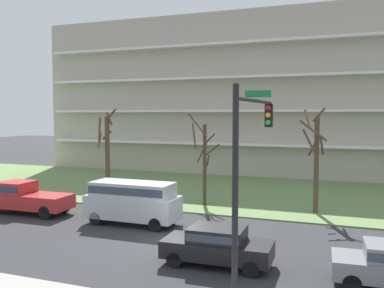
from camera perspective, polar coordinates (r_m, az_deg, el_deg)
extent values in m
plane|color=#2D2D30|center=(20.51, -2.37, -13.28)|extent=(160.00, 160.00, 0.00)
cube|color=#66844C|center=(33.48, 7.05, -6.43)|extent=(80.00, 16.00, 0.08)
cube|color=#B2A899|center=(46.80, 11.19, 6.33)|extent=(48.66, 12.19, 16.08)
cube|color=white|center=(40.41, 9.58, -0.12)|extent=(46.71, 0.90, 0.24)
cube|color=white|center=(40.31, 9.64, 4.44)|extent=(46.71, 0.90, 0.24)
cube|color=white|center=(40.47, 9.69, 9.00)|extent=(46.71, 0.90, 0.24)
cube|color=white|center=(40.88, 9.75, 13.50)|extent=(46.71, 0.90, 0.24)
cylinder|color=#4C3828|center=(31.66, -11.30, -1.74)|extent=(0.34, 0.34, 5.93)
cylinder|color=#4C3828|center=(31.86, -10.86, 3.86)|extent=(1.03, 0.28, 0.97)
cylinder|color=#4C3828|center=(31.84, -11.36, 1.16)|extent=(0.67, 0.53, 0.72)
cylinder|color=#4C3828|center=(31.34, -11.06, 3.35)|extent=(0.28, 0.62, 0.94)
cylinder|color=#4C3828|center=(31.64, -12.31, 0.51)|extent=(0.61, 1.15, 1.04)
cylinder|color=#4C3828|center=(31.56, -12.33, 1.96)|extent=(0.71, 1.13, 1.75)
cylinder|color=#423023|center=(28.09, 1.72, -2.90)|extent=(0.23, 0.23, 5.43)
cylinder|color=#423023|center=(27.31, 0.75, 2.54)|extent=(1.51, 0.62, 1.53)
cylinder|color=#423023|center=(27.81, 0.28, 1.15)|extent=(0.80, 1.37, 1.63)
cylinder|color=#423023|center=(28.31, 1.41, -1.04)|extent=(0.64, 0.64, 1.47)
cylinder|color=#423023|center=(28.44, 2.69, -0.83)|extent=(1.27, 0.74, 0.92)
cylinder|color=#423023|center=(28.35, 2.21, 0.50)|extent=(1.03, 0.30, 0.99)
cylinder|color=#423023|center=(28.12, 2.17, -2.23)|extent=(0.41, 0.51, 0.84)
cylinder|color=#4C3828|center=(26.89, 16.37, -2.81)|extent=(0.30, 0.30, 5.95)
cylinder|color=#4C3828|center=(25.96, 15.98, 1.75)|extent=(1.66, 0.48, 1.26)
cylinder|color=#4C3828|center=(27.05, 15.99, -0.32)|extent=(0.69, 0.63, 1.15)
cylinder|color=#4C3828|center=(26.57, 15.24, 3.31)|extent=(0.53, 1.26, 1.16)
cylinder|color=#4C3828|center=(27.03, 16.72, 3.78)|extent=(0.80, 0.30, 0.92)
cylinder|color=#4C3828|center=(26.67, 17.05, -0.19)|extent=(0.31, 0.74, 1.22)
cylinder|color=#4C3828|center=(26.42, 15.42, 0.44)|extent=(0.91, 1.05, 1.38)
cube|color=black|center=(17.63, 3.40, -13.92)|extent=(4.44, 1.91, 0.70)
cube|color=black|center=(17.44, 3.41, -11.97)|extent=(2.24, 1.71, 0.55)
cube|color=#2D3847|center=(17.44, 3.41, -11.97)|extent=(2.20, 1.75, 0.30)
cylinder|color=black|center=(18.15, 8.94, -14.60)|extent=(0.65, 0.24, 0.64)
cylinder|color=black|center=(16.68, 7.95, -16.29)|extent=(0.65, 0.24, 0.64)
cylinder|color=black|center=(18.90, -0.56, -13.79)|extent=(0.65, 0.24, 0.64)
cylinder|color=black|center=(17.49, -2.37, -15.27)|extent=(0.65, 0.24, 0.64)
cube|color=#B22828|center=(28.06, -21.08, -7.08)|extent=(5.44, 2.11, 0.85)
cube|color=#B22828|center=(28.51, -22.50, -5.37)|extent=(1.84, 1.88, 0.70)
cube|color=#2D3847|center=(28.51, -22.50, -5.37)|extent=(1.80, 1.92, 0.38)
cylinder|color=black|center=(30.02, -22.72, -7.23)|extent=(0.80, 0.24, 0.80)
cylinder|color=black|center=(26.29, -19.15, -8.72)|extent=(0.80, 0.24, 0.80)
cylinder|color=black|center=(27.67, -16.84, -8.04)|extent=(0.80, 0.24, 0.80)
cube|color=#B7BABF|center=(23.94, -7.98, -8.35)|extent=(5.22, 2.04, 1.25)
cube|color=#B7BABF|center=(23.75, -8.00, -5.99)|extent=(4.61, 1.88, 0.75)
cube|color=#2D3847|center=(23.75, -8.00, -5.99)|extent=(4.52, 1.91, 0.41)
cylinder|color=black|center=(24.27, -12.82, -9.76)|extent=(0.72, 0.23, 0.72)
cylinder|color=black|center=(25.72, -10.59, -8.94)|extent=(0.72, 0.23, 0.72)
cylinder|color=black|center=(22.50, -4.95, -10.77)|extent=(0.72, 0.23, 0.72)
cylinder|color=black|center=(24.06, -3.07, -9.78)|extent=(0.72, 0.23, 0.72)
cylinder|color=black|center=(17.70, 20.39, -15.29)|extent=(0.65, 0.26, 0.64)
cylinder|color=black|center=(16.22, 20.71, -17.12)|extent=(0.65, 0.26, 0.64)
cylinder|color=black|center=(12.10, 5.81, -8.53)|extent=(0.18, 0.18, 6.95)
cylinder|color=black|center=(14.44, 8.62, 5.75)|extent=(0.12, 5.37, 0.12)
cube|color=black|center=(16.77, 10.29, 3.77)|extent=(0.28, 0.28, 0.90)
sphere|color=red|center=(16.63, 10.21, 4.81)|extent=(0.20, 0.20, 0.20)
sphere|color=#F2A519|center=(16.63, 10.20, 3.84)|extent=(0.20, 0.20, 0.20)
sphere|color=green|center=(16.63, 10.19, 2.88)|extent=(0.20, 0.20, 0.20)
cube|color=#197238|center=(14.71, 8.85, 6.69)|extent=(0.90, 0.04, 0.24)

